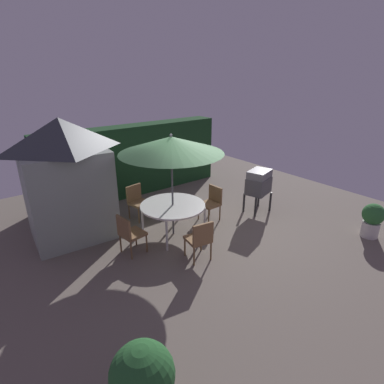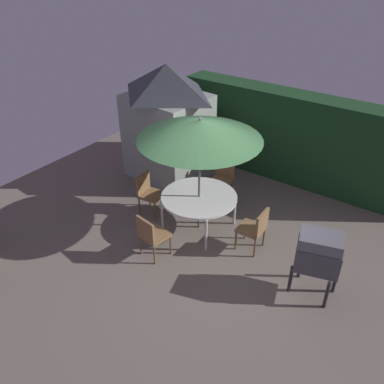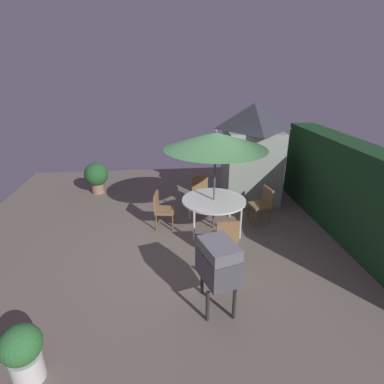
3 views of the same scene
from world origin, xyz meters
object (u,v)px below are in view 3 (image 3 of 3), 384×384
Objects in this scene: garden_shed at (251,151)px; chair_far_side at (162,208)px; potted_plant_by_shed at (23,352)px; chair_toward_house at (263,202)px; chair_near_shed at (201,190)px; potted_plant_by_grill at (96,176)px; bbq_grill at (218,262)px; chair_toward_hedge at (226,236)px; patio_umbrella at (216,141)px; patio_table at (214,201)px.

chair_far_side is at bearing -57.56° from garden_shed.
chair_far_side is 1.08× the size of potted_plant_by_shed.
chair_far_side is 1.00× the size of chair_toward_house.
chair_near_shed is 0.92× the size of potted_plant_by_grill.
chair_near_shed is 1.50m from chair_far_side.
bbq_grill is at bearing -30.75° from chair_toward_house.
chair_near_shed is at bearing 176.65° from bbq_grill.
chair_toward_hedge reaches higher than potted_plant_by_shed.
potted_plant_by_grill is at bearing -151.17° from bbq_grill.
patio_umbrella is 2.70× the size of chair_far_side.
chair_near_shed is (0.67, -1.57, -0.90)m from garden_shed.
potted_plant_by_shed is at bearing -51.98° from chair_toward_hedge.
patio_umbrella reaches higher than chair_toward_house.
chair_far_side is 4.19m from potted_plant_by_shed.
bbq_grill is at bearing -8.25° from patio_table.
garden_shed reaches higher than chair_far_side.
patio_umbrella reaches higher than bbq_grill.
potted_plant_by_grill is at bearing -139.85° from chair_toward_hedge.
garden_shed is 3.10× the size of chair_far_side.
potted_plant_by_grill is at bearing -114.68° from chair_near_shed.
patio_table is 1.35m from chair_toward_house.
bbq_grill reaches higher than potted_plant_by_shed.
chair_toward_house reaches higher than potted_plant_by_shed.
garden_shed is 1.14× the size of patio_umbrella.
potted_plant_by_shed is at bearing -39.44° from patio_table.
bbq_grill is (4.48, -1.79, -0.57)m from garden_shed.
bbq_grill reaches higher than chair_near_shed.
garden_shed is at bearing 143.22° from patio_umbrella.
bbq_grill is 1.33× the size of chair_far_side.
chair_near_shed is 2.49m from chair_toward_hedge.
chair_toward_hedge is at bearing -40.15° from chair_toward_house.
patio_table is 4.20m from potted_plant_by_grill.
potted_plant_by_grill is at bearing -117.77° from chair_toward_house.
patio_table is 1.47m from patio_umbrella.
patio_umbrella is 2.03× the size of bbq_grill.
chair_far_side is at bearing -98.99° from patio_umbrella.
patio_table is at bearing -178.16° from chair_toward_hedge.
patio_umbrella is 2.50× the size of potted_plant_by_grill.
potted_plant_by_shed is (2.36, -3.02, -0.06)m from chair_toward_hedge.
patio_umbrella reaches higher than potted_plant_by_shed.
potted_plant_by_grill is at bearing -177.41° from potted_plant_by_shed.
chair_toward_house reaches higher than patio_table.
chair_near_shed is at bearing -172.94° from patio_table.
patio_umbrella is 2.94m from bbq_grill.
potted_plant_by_shed is (3.86, -4.29, -0.06)m from chair_toward_house.
patio_umbrella is at bearing 81.01° from chair_far_side.
chair_near_shed is at bearing 65.32° from potted_plant_by_grill.
patio_table is at bearing -79.37° from chair_toward_house.
patio_umbrella is at bearing -178.16° from chair_toward_hedge.
potted_plant_by_grill is (-0.76, -4.67, -0.86)m from garden_shed.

